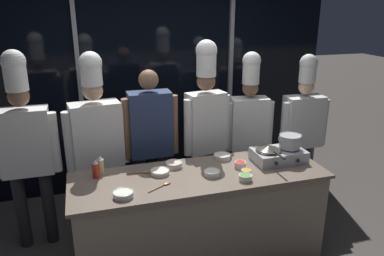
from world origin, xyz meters
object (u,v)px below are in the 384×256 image
(serving_spoon_solid, at_px, (164,185))
(chef_pastry, at_px, (249,123))
(stock_pot, at_px, (290,141))
(prep_bowl_onion, at_px, (222,156))
(prep_bowl_scallions, at_px, (245,177))
(prep_bowl_chicken, at_px, (174,164))
(prep_bowl_garlic, at_px, (160,172))
(prep_bowl_bell_pepper, at_px, (240,164))
(prep_bowl_bean_sprouts, at_px, (123,194))
(person_guest, at_px, (151,135))
(chef_line, at_px, (206,119))
(squeeze_bottle_chili, at_px, (96,169))
(prep_bowl_rice, at_px, (212,173))
(prep_bowl_carrots, at_px, (246,171))
(chef_apprentice, at_px, (303,123))
(chef_sous, at_px, (97,137))
(portable_stove, at_px, (278,155))
(chef_head, at_px, (25,142))
(squeeze_bottle_oil, at_px, (100,165))
(frying_pan, at_px, (269,148))
(serving_spoon_slotted, at_px, (143,172))

(serving_spoon_solid, relative_size, chef_pastry, 0.12)
(stock_pot, distance_m, prep_bowl_onion, 0.66)
(prep_bowl_scallions, bearing_deg, prep_bowl_chicken, 139.57)
(prep_bowl_garlic, bearing_deg, prep_bowl_onion, 13.75)
(prep_bowl_bell_pepper, bearing_deg, prep_bowl_bean_sprouts, -167.57)
(person_guest, bearing_deg, prep_bowl_onion, 144.70)
(stock_pot, height_order, chef_line, chef_line)
(squeeze_bottle_chili, height_order, serving_spoon_solid, squeeze_bottle_chili)
(prep_bowl_rice, distance_m, prep_bowl_onion, 0.39)
(prep_bowl_garlic, relative_size, serving_spoon_solid, 0.75)
(stock_pot, xyz_separation_m, prep_bowl_bean_sprouts, (-1.62, -0.28, -0.16))
(prep_bowl_carrots, distance_m, serving_spoon_solid, 0.75)
(prep_bowl_rice, bearing_deg, prep_bowl_bell_pepper, 15.84)
(prep_bowl_garlic, distance_m, chef_line, 0.89)
(prep_bowl_scallions, bearing_deg, stock_pot, 26.27)
(chef_apprentice, bearing_deg, prep_bowl_bell_pepper, 33.68)
(prep_bowl_carrots, relative_size, chef_pastry, 0.05)
(chef_sous, distance_m, chef_pastry, 1.67)
(chef_line, relative_size, chef_pastry, 1.08)
(portable_stove, height_order, prep_bowl_chicken, portable_stove)
(chef_apprentice, bearing_deg, chef_pastry, -6.11)
(prep_bowl_rice, bearing_deg, chef_line, 75.65)
(portable_stove, xyz_separation_m, prep_bowl_scallions, (-0.47, -0.29, -0.03))
(prep_bowl_chicken, height_order, chef_head, chef_head)
(squeeze_bottle_oil, relative_size, serving_spoon_solid, 0.75)
(squeeze_bottle_chili, relative_size, prep_bowl_rice, 1.18)
(squeeze_bottle_chili, xyz_separation_m, prep_bowl_onion, (1.19, 0.06, -0.05))
(squeeze_bottle_oil, distance_m, chef_apprentice, 2.35)
(stock_pot, height_order, serving_spoon_solid, stock_pot)
(squeeze_bottle_chili, bearing_deg, prep_bowl_bean_sprouts, -66.41)
(prep_bowl_scallions, bearing_deg, chef_sous, 142.22)
(prep_bowl_onion, relative_size, prep_bowl_carrots, 1.79)
(frying_pan, bearing_deg, prep_bowl_bean_sprouts, -168.92)
(prep_bowl_scallions, bearing_deg, chef_line, 93.25)
(serving_spoon_slotted, distance_m, chef_sous, 0.65)
(prep_bowl_carrots, distance_m, chef_sous, 1.48)
(prep_bowl_scallions, height_order, prep_bowl_garlic, prep_bowl_scallions)
(squeeze_bottle_oil, xyz_separation_m, chef_sous, (0.00, 0.41, 0.12))
(prep_bowl_scallions, bearing_deg, chef_pastry, 64.07)
(squeeze_bottle_oil, distance_m, prep_bowl_garlic, 0.53)
(prep_bowl_onion, height_order, prep_bowl_bell_pepper, prep_bowl_bell_pepper)
(frying_pan, bearing_deg, chef_sous, 157.85)
(chef_head, xyz_separation_m, chef_pastry, (2.31, 0.09, -0.06))
(squeeze_bottle_oil, height_order, chef_apprentice, chef_apprentice)
(prep_bowl_garlic, xyz_separation_m, chef_head, (-1.14, 0.59, 0.20))
(prep_bowl_rice, xyz_separation_m, prep_bowl_carrots, (0.30, -0.05, -0.01))
(portable_stove, height_order, chef_pastry, chef_pastry)
(portable_stove, xyz_separation_m, chef_head, (-2.29, 0.63, 0.16))
(serving_spoon_solid, relative_size, person_guest, 0.13)
(squeeze_bottle_oil, bearing_deg, chef_line, 20.37)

